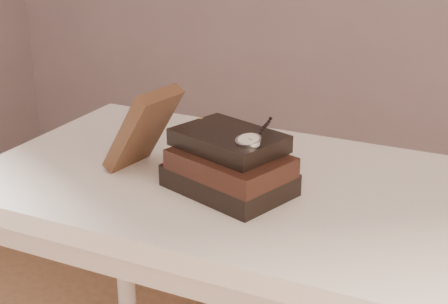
% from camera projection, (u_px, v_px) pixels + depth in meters
% --- Properties ---
extents(table, '(1.00, 0.60, 0.75)m').
position_uv_depth(table, '(234.00, 219.00, 1.31)').
color(table, white).
rests_on(table, ground).
extents(book_stack, '(0.26, 0.22, 0.11)m').
position_uv_depth(book_stack, '(229.00, 165.00, 1.20)').
color(book_stack, black).
rests_on(book_stack, table).
extents(journal, '(0.14, 0.13, 0.17)m').
position_uv_depth(journal, '(143.00, 129.00, 1.28)').
color(journal, '#3A2316').
rests_on(journal, table).
extents(pocket_watch, '(0.06, 0.15, 0.02)m').
position_uv_depth(pocket_watch, '(250.00, 139.00, 1.13)').
color(pocket_watch, silver).
rests_on(pocket_watch, book_stack).
extents(eyeglasses, '(0.12, 0.13, 0.04)m').
position_uv_depth(eyeglasses, '(227.00, 138.00, 1.29)').
color(eyeglasses, silver).
rests_on(eyeglasses, book_stack).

